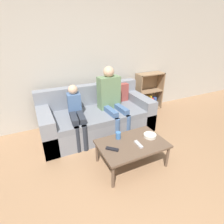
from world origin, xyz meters
The scene contains 10 objects.
wall_back centered at (0.00, 2.62, 1.30)m, with size 12.00×0.06×2.60m.
couch centered at (0.15, 2.00, 0.28)m, with size 2.03×0.95×0.83m.
bookshelf centered at (1.65, 2.46, 0.35)m, with size 0.66×0.28×0.89m.
coffee_table centered at (0.25, 0.91, 0.33)m, with size 0.93×0.62×0.36m.
person_adult centered at (0.41, 1.92, 0.70)m, with size 0.41×0.67×1.22m.
person_child centered at (-0.26, 1.85, 0.55)m, with size 0.28×0.67×0.97m.
cup_near centered at (0.13, 1.09, 0.42)m, with size 0.07×0.07×0.10m.
tv_remote_0 centered at (0.31, 0.83, 0.38)m, with size 0.05×0.17×0.02m.
tv_remote_1 centered at (-0.06, 0.89, 0.38)m, with size 0.15×0.15×0.02m.
snack_bowl centered at (0.57, 0.92, 0.39)m, with size 0.18×0.18×0.05m.
Camera 1 is at (-0.88, -0.79, 1.79)m, focal length 28.00 mm.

